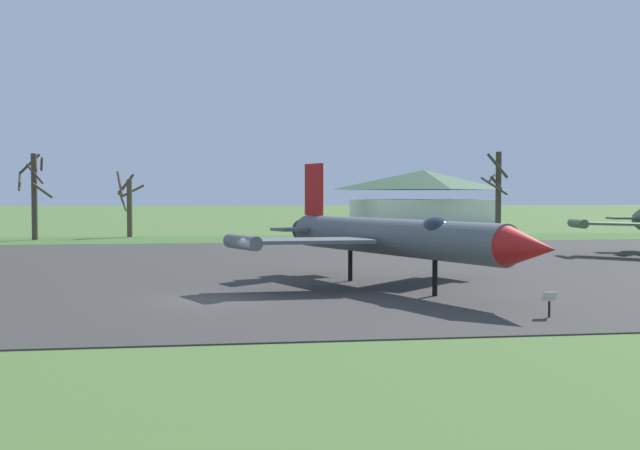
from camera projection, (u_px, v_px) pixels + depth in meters
ground_plane at (215, 301)px, 29.58m from camera, size 600.00×600.00×0.00m
asphalt_apron at (216, 268)px, 42.86m from camera, size 92.70×44.72×0.05m
grass_verge_strip at (218, 240)px, 70.93m from camera, size 152.70×12.00×0.06m
jet_fighter_rear_center at (395, 236)px, 32.97m from camera, size 13.76×16.72×6.02m
info_placard_rear_center at (549, 301)px, 25.25m from camera, size 0.52×0.36×0.96m
bare_tree_far_left at (34, 193)px, 69.78m from camera, size 3.36×3.21×8.44m
bare_tree_left_of_center at (128, 203)px, 74.65m from camera, size 2.83×2.86×6.86m
bare_tree_center at (498, 191)px, 76.75m from camera, size 2.70×3.33×8.98m
visitor_building at (424, 196)px, 113.86m from camera, size 23.31×16.22×8.39m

